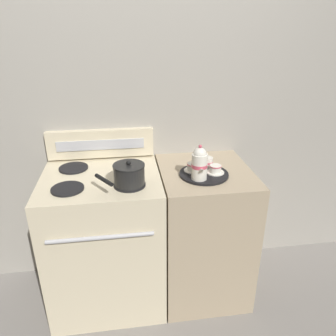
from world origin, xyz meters
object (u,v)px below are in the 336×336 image
object	(u,v)px
creamer_jug	(208,162)
teacup_right	(193,167)
teapot	(200,164)
serving_tray	(204,174)
saucepan	(129,174)
teacup_left	(215,169)
stove	(106,240)

from	to	relation	value
creamer_jug	teacup_right	bearing A→B (deg)	-155.53
teapot	teacup_right	xyz separation A→B (m)	(-0.01, 0.12, -0.07)
teapot	creamer_jug	distance (m)	0.20
serving_tray	creamer_jug	bearing A→B (deg)	63.42
saucepan	teacup_left	world-z (taller)	saucepan
saucepan	teacup_right	xyz separation A→B (m)	(0.40, 0.12, -0.03)
teapot	creamer_jug	xyz separation A→B (m)	(0.09, 0.16, -0.07)
teacup_left	saucepan	bearing A→B (deg)	-172.10
stove	creamer_jug	world-z (taller)	creamer_jug
teacup_left	creamer_jug	bearing A→B (deg)	103.98
stove	teapot	distance (m)	0.83
stove	creamer_jug	bearing A→B (deg)	1.98
stove	teacup_left	bearing A→B (deg)	-5.93
stove	creamer_jug	size ratio (longest dim) A/B	13.75
stove	teacup_left	world-z (taller)	teacup_left
teapot	teacup_left	xyz separation A→B (m)	(0.12, 0.07, -0.07)
saucepan	creamer_jug	distance (m)	0.54
teapot	creamer_jug	world-z (taller)	teapot
creamer_jug	teapot	bearing A→B (deg)	-119.79
stove	teacup_left	xyz separation A→B (m)	(0.70, -0.07, 0.50)
saucepan	teacup_left	distance (m)	0.54
serving_tray	teapot	xyz separation A→B (m)	(-0.05, -0.07, 0.10)
saucepan	serving_tray	bearing A→B (deg)	9.64
serving_tray	creamer_jug	world-z (taller)	creamer_jug
teacup_right	creamer_jug	size ratio (longest dim) A/B	1.62
teacup_left	serving_tray	bearing A→B (deg)	176.23
saucepan	serving_tray	xyz separation A→B (m)	(0.46, 0.08, -0.07)
teacup_right	creamer_jug	xyz separation A→B (m)	(0.11, 0.05, 0.01)
teacup_left	teacup_right	distance (m)	0.14
serving_tray	teapot	world-z (taller)	teapot
teacup_left	teapot	bearing A→B (deg)	-150.03
teacup_left	creamer_jug	size ratio (longest dim) A/B	1.62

